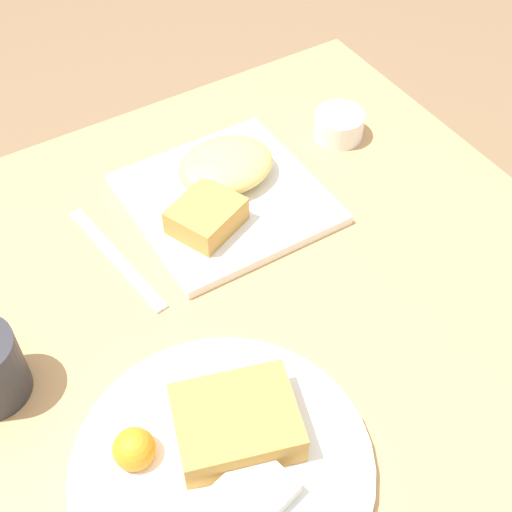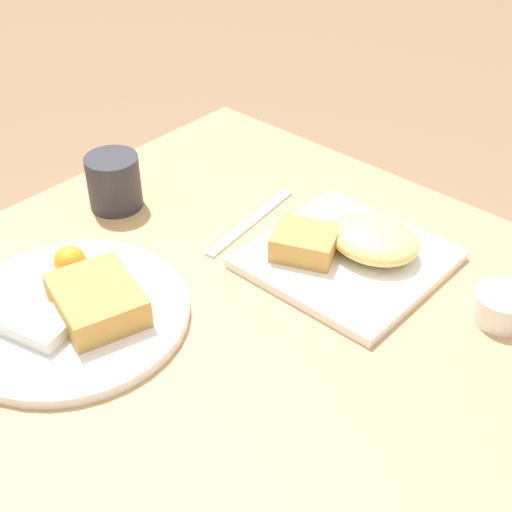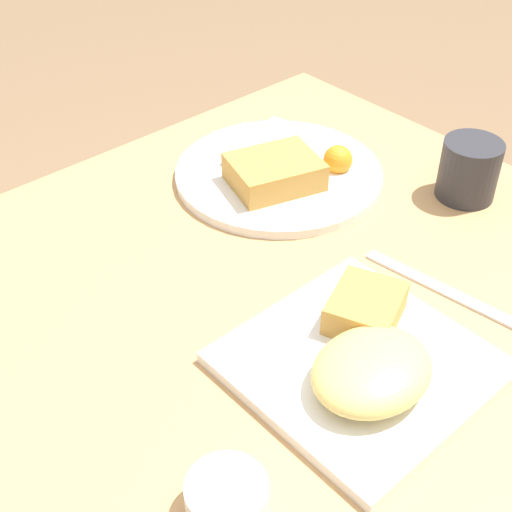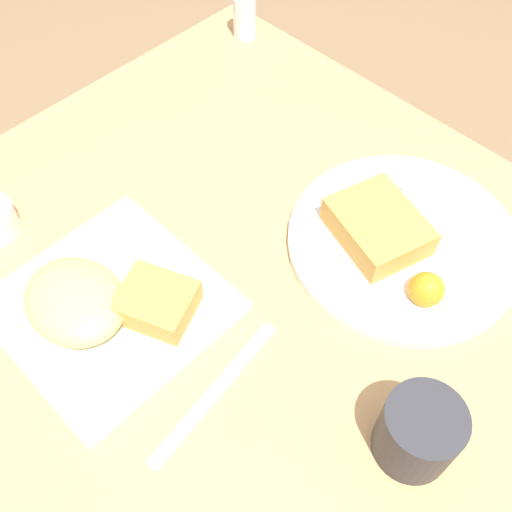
# 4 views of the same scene
# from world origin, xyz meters

# --- Properties ---
(dining_table) EXTENTS (0.85, 0.82, 0.73)m
(dining_table) POSITION_xyz_m (0.00, 0.00, 0.64)
(dining_table) COLOR tan
(dining_table) RESTS_ON ground_plane
(plate_square_near) EXTENTS (0.25, 0.25, 0.06)m
(plate_square_near) POSITION_xyz_m (-0.06, -0.16, 0.75)
(plate_square_near) COLOR white
(plate_square_near) RESTS_ON dining_table
(plate_oval_far) EXTENTS (0.31, 0.31, 0.05)m
(plate_oval_far) POSITION_xyz_m (0.14, 0.17, 0.75)
(plate_oval_far) COLOR white
(plate_oval_far) RESTS_ON dining_table
(sauce_ramekin) EXTENTS (0.07, 0.07, 0.04)m
(sauce_ramekin) POSITION_xyz_m (-0.27, -0.19, 0.75)
(sauce_ramekin) COLOR white
(sauce_ramekin) RESTS_ON dining_table
(butter_knife) EXTENTS (0.04, 0.21, 0.00)m
(butter_knife) POSITION_xyz_m (0.11, -0.14, 0.74)
(butter_knife) COLOR silver
(butter_knife) RESTS_ON dining_table
(coffee_mug) EXTENTS (0.08, 0.08, 0.09)m
(coffee_mug) POSITION_xyz_m (0.31, -0.04, 0.78)
(coffee_mug) COLOR #2D2D33
(coffee_mug) RESTS_ON dining_table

